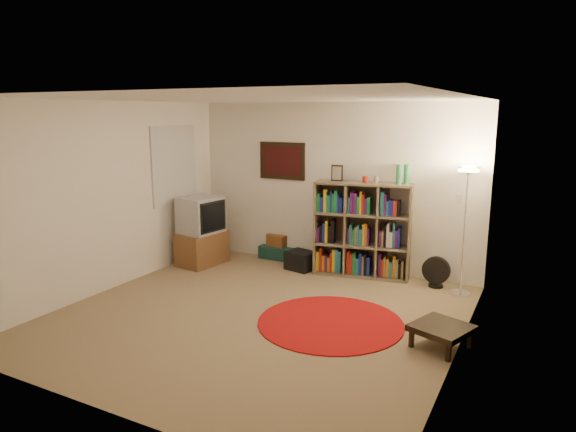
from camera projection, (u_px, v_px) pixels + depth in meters
name	position (u px, v px, depth m)	size (l,w,h in m)	color
room	(254.00, 210.00, 5.86)	(4.54, 4.54, 2.54)	#897050
bookshelf	(361.00, 231.00, 7.42)	(1.42, 0.62, 1.65)	brown
floor_lamp	(467.00, 189.00, 6.47)	(0.33, 0.33, 1.69)	white
floor_fan	(436.00, 272.00, 6.98)	(0.38, 0.21, 0.43)	black
tv_stand	(202.00, 232.00, 7.99)	(0.61, 0.80, 1.07)	brown
suitcase	(281.00, 252.00, 8.41)	(0.65, 0.43, 0.21)	#143832
wicker_basket	(279.00, 240.00, 8.38)	(0.37, 0.30, 0.19)	brown
duffel_bag	(301.00, 260.00, 7.79)	(0.47, 0.42, 0.28)	black
paper_towel	(340.00, 264.00, 7.67)	(0.15, 0.15, 0.24)	white
red_rug	(330.00, 322.00, 5.83)	(1.66, 1.66, 0.01)	#9A0B0C
side_table	(442.00, 329.00, 5.19)	(0.67, 0.67, 0.24)	black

